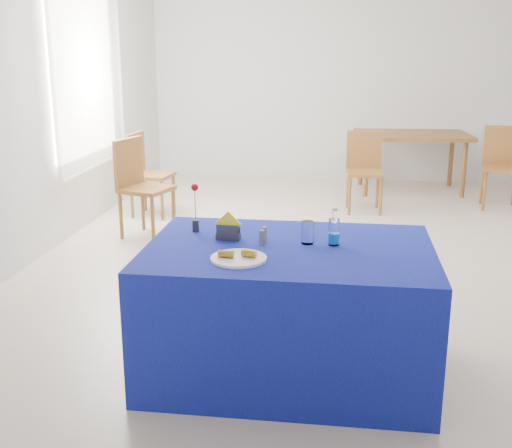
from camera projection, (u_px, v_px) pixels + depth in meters
The scene contains 18 objects.
floor at pixel (320, 255), 5.84m from camera, with size 7.00×7.00×0.00m, color beige.
room_shell at pixel (326, 57), 5.37m from camera, with size 7.00×7.00×7.00m.
window_pane at pixel (84, 75), 6.50m from camera, with size 0.04×1.50×1.60m, color white.
curtain at pixel (90, 75), 6.50m from camera, with size 0.04×1.75×1.85m, color white.
plate at pixel (239, 258), 3.35m from camera, with size 0.30×0.30×0.01m, color white.
drinking_glass at pixel (308, 232), 3.61m from camera, with size 0.07×0.07×0.13m, color silver.
salt_shaker at pixel (265, 234), 3.66m from camera, with size 0.03×0.03×0.09m, color slate.
pepper_shaker at pixel (262, 237), 3.60m from camera, with size 0.03×0.03×0.09m, color #5C5C61.
blue_table at pixel (288, 310), 3.67m from camera, with size 1.60×1.10×0.76m.
water_bottle at pixel (334, 233), 3.59m from camera, with size 0.06×0.06×0.21m.
napkin_holder at pixel (228, 231), 3.70m from camera, with size 0.16×0.06×0.17m.
rose_vase at pixel (195, 209), 3.83m from camera, with size 0.04×0.04×0.29m.
oak_table at pixel (412, 139), 8.23m from camera, with size 1.48×1.01×0.76m.
chair_bg_left at pixel (364, 165), 7.31m from camera, with size 0.43×0.43×0.90m.
chair_bg_right at pixel (501, 161), 7.46m from camera, with size 0.47×0.47×0.94m.
chair_win_a at pixel (139, 180), 6.30m from camera, with size 0.54×0.54×0.97m.
chair_win_b at pixel (145, 168), 7.08m from camera, with size 0.45×0.45×0.92m.
banana_pieces at pixel (238, 254), 3.34m from camera, with size 0.21×0.08×0.04m.
Camera 1 is at (0.16, -5.58, 1.84)m, focal length 45.00 mm.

